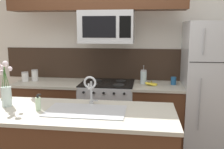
{
  "coord_description": "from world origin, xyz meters",
  "views": [
    {
      "loc": [
        0.54,
        -2.58,
        1.69
      ],
      "look_at": [
        0.15,
        0.27,
        1.16
      ],
      "focal_mm": 40.0,
      "sensor_mm": 36.0,
      "label": 1
    }
  ],
  "objects": [
    {
      "name": "kitchen_sink",
      "position": [
        -0.02,
        -0.35,
        0.84
      ],
      "size": [
        0.76,
        0.42,
        0.16
      ],
      "color": "#ADAFB5",
      "rests_on": "island_counter"
    },
    {
      "name": "storage_jar_medium",
      "position": [
        -1.12,
        0.94,
        0.99
      ],
      "size": [
        0.1,
        0.1,
        0.17
      ],
      "color": "silver",
      "rests_on": "back_counter_left"
    },
    {
      "name": "refrigerator",
      "position": [
        1.48,
        0.92,
        0.89
      ],
      "size": [
        0.83,
        0.74,
        1.79
      ],
      "color": "#B7BABF",
      "rests_on": "ground"
    },
    {
      "name": "banana_bunch",
      "position": [
        0.63,
        0.84,
        0.93
      ],
      "size": [
        0.19,
        0.12,
        0.08
      ],
      "color": "yellow",
      "rests_on": "back_counter_right"
    },
    {
      "name": "rear_partition",
      "position": [
        0.3,
        1.28,
        1.3
      ],
      "size": [
        5.2,
        0.1,
        2.6
      ],
      "primitive_type": "cube",
      "color": "silver",
      "rests_on": "ground"
    },
    {
      "name": "sink_faucet",
      "position": [
        -0.02,
        -0.14,
        1.11
      ],
      "size": [
        0.14,
        0.14,
        0.31
      ],
      "color": "#B7BABF",
      "rests_on": "island_counter"
    },
    {
      "name": "back_counter_left",
      "position": [
        -0.87,
        0.9,
        0.46
      ],
      "size": [
        1.0,
        0.65,
        0.91
      ],
      "color": "#4C2B19",
      "rests_on": "ground"
    },
    {
      "name": "stove_range",
      "position": [
        0.0,
        0.9,
        0.46
      ],
      "size": [
        0.76,
        0.64,
        0.93
      ],
      "color": "#B7BABF",
      "rests_on": "ground"
    },
    {
      "name": "storage_jar_tall",
      "position": [
        -1.25,
        0.89,
        0.98
      ],
      "size": [
        0.1,
        0.1,
        0.14
      ],
      "color": "silver",
      "rests_on": "back_counter_left"
    },
    {
      "name": "dish_soap_bottle",
      "position": [
        -0.48,
        -0.39,
        0.98
      ],
      "size": [
        0.06,
        0.05,
        0.16
      ],
      "color": "beige",
      "rests_on": "island_counter"
    },
    {
      "name": "microwave",
      "position": [
        0.0,
        0.88,
        1.71
      ],
      "size": [
        0.74,
        0.4,
        0.44
      ],
      "color": "#B7BABF"
    },
    {
      "name": "back_counter_right",
      "position": [
        0.72,
        0.9,
        0.46
      ],
      "size": [
        0.71,
        0.65,
        0.91
      ],
      "color": "#4C2B19",
      "rests_on": "ground"
    },
    {
      "name": "french_press",
      "position": [
        0.52,
        0.96,
        1.01
      ],
      "size": [
        0.09,
        0.09,
        0.27
      ],
      "color": "silver",
      "rests_on": "back_counter_right"
    },
    {
      "name": "splash_band",
      "position": [
        0.0,
        1.22,
        1.15
      ],
      "size": [
        3.38,
        0.01,
        0.48
      ],
      "primitive_type": "cube",
      "color": "#332319",
      "rests_on": "rear_partition"
    },
    {
      "name": "flower_vase",
      "position": [
        -0.86,
        -0.3,
        1.07
      ],
      "size": [
        0.13,
        0.13,
        0.47
      ],
      "color": "silver",
      "rests_on": "island_counter"
    },
    {
      "name": "coffee_tin",
      "position": [
        0.94,
        0.95,
        0.97
      ],
      "size": [
        0.08,
        0.08,
        0.11
      ],
      "primitive_type": "cylinder",
      "color": "#1E5184",
      "rests_on": "back_counter_right"
    }
  ]
}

